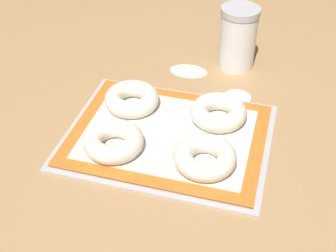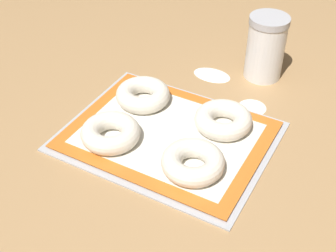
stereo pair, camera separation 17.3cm
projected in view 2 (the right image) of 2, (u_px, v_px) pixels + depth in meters
name	position (u px, v px, depth m)	size (l,w,h in m)	color
ground_plane	(168.00, 132.00, 1.00)	(2.80, 2.80, 0.00)	#A87F51
baking_tray	(168.00, 136.00, 0.98)	(0.42, 0.33, 0.01)	#B2B5BA
baking_mat	(168.00, 134.00, 0.98)	(0.40, 0.31, 0.00)	orange
bagel_front_left	(111.00, 133.00, 0.95)	(0.12, 0.12, 0.04)	silver
bagel_front_right	(193.00, 162.00, 0.88)	(0.12, 0.12, 0.04)	silver
bagel_back_left	(143.00, 95.00, 1.05)	(0.12, 0.12, 0.04)	silver
bagel_back_right	(223.00, 120.00, 0.98)	(0.12, 0.12, 0.04)	silver
flour_canister	(266.00, 47.00, 1.12)	(0.09, 0.09, 0.16)	white
flour_patch_near	(252.00, 107.00, 1.07)	(0.06, 0.06, 0.00)	white
flour_patch_far	(212.00, 75.00, 1.17)	(0.10, 0.06, 0.00)	white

